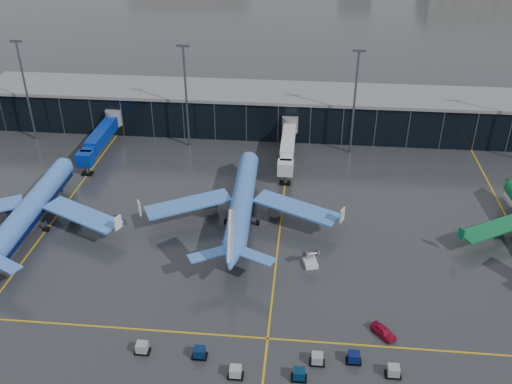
# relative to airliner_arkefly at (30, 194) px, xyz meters

# --- Properties ---
(ground) EXTENTS (600.00, 600.00, 0.00)m
(ground) POSITION_rel_airliner_arkefly_xyz_m (37.66, -11.49, -6.82)
(ground) COLOR #282B2D
(ground) RESTS_ON ground
(terminal_pier) EXTENTS (142.00, 17.00, 10.70)m
(terminal_pier) POSITION_rel_airliner_arkefly_xyz_m (37.66, 50.51, -1.39)
(terminal_pier) COLOR black
(terminal_pier) RESTS_ON ground
(jet_bridges) EXTENTS (94.00, 27.50, 7.20)m
(jet_bridges) POSITION_rel_airliner_arkefly_xyz_m (2.66, 31.50, -2.26)
(jet_bridges) COLOR #595B60
(jet_bridges) RESTS_ON ground
(flood_masts) EXTENTS (203.00, 0.50, 25.50)m
(flood_masts) POSITION_rel_airliner_arkefly_xyz_m (42.66, 38.51, 7.00)
(flood_masts) COLOR #595B60
(flood_masts) RESTS_ON ground
(taxi_lines) EXTENTS (220.00, 120.00, 0.02)m
(taxi_lines) POSITION_rel_airliner_arkefly_xyz_m (47.66, -0.88, -6.81)
(taxi_lines) COLOR gold
(taxi_lines) RESTS_ON ground
(airliner_arkefly) EXTENTS (39.65, 44.97, 13.63)m
(airliner_arkefly) POSITION_rel_airliner_arkefly_xyz_m (0.00, 0.00, 0.00)
(airliner_arkefly) COLOR #447DE1
(airliner_arkefly) RESTS_ON ground
(airliner_klm_near) EXTENTS (41.22, 46.57, 13.94)m
(airliner_klm_near) POSITION_rel_airliner_arkefly_xyz_m (40.05, 6.22, 0.15)
(airliner_klm_near) COLOR #4079D4
(airliner_klm_near) RESTS_ON ground
(baggage_carts) EXTENTS (37.88, 5.76, 1.70)m
(baggage_carts) POSITION_rel_airliner_arkefly_xyz_m (49.30, -31.77, -6.06)
(baggage_carts) COLOR black
(baggage_carts) RESTS_ON ground
(mobile_airstair) EXTENTS (2.93, 3.65, 3.45)m
(mobile_airstair) POSITION_rel_airliner_arkefly_xyz_m (53.70, -7.63, -6.05)
(mobile_airstair) COLOR silver
(mobile_airstair) RESTS_ON ground
(service_van_red) EXTENTS (4.14, 4.50, 1.49)m
(service_van_red) POSITION_rel_airliner_arkefly_xyz_m (64.89, -24.05, -6.07)
(service_van_red) COLOR maroon
(service_van_red) RESTS_ON ground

